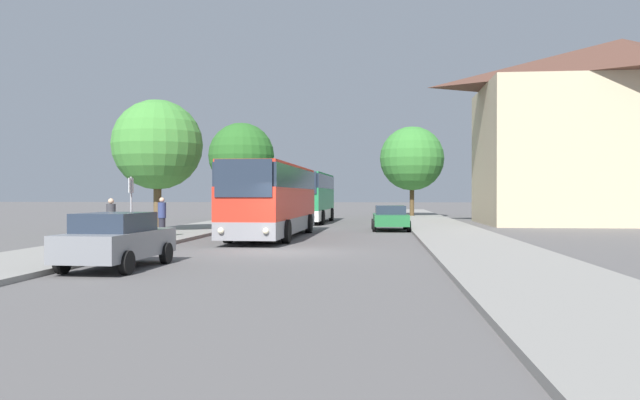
{
  "coord_description": "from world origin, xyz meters",
  "views": [
    {
      "loc": [
        3.3,
        -21.74,
        2.02
      ],
      "look_at": [
        -0.17,
        14.57,
        1.72
      ],
      "focal_mm": 35.0,
      "sensor_mm": 36.0,
      "label": 1
    }
  ],
  "objects_px": {
    "bus_middle": "(310,197)",
    "tree_left_near": "(241,156)",
    "parked_car_right_near": "(390,217)",
    "tree_left_far": "(157,145)",
    "bus_stop_sign": "(131,201)",
    "bus_front": "(273,199)",
    "pedestrian_waiting_near": "(111,220)",
    "parked_car_left_curb": "(117,240)",
    "pedestrian_waiting_far": "(162,217)",
    "tree_right_near": "(412,159)"
  },
  "relations": [
    {
      "from": "bus_front",
      "to": "pedestrian_waiting_near",
      "type": "height_order",
      "value": "bus_front"
    },
    {
      "from": "bus_front",
      "to": "parked_car_left_curb",
      "type": "distance_m",
      "value": 12.95
    },
    {
      "from": "pedestrian_waiting_near",
      "to": "pedestrian_waiting_far",
      "type": "xyz_separation_m",
      "value": [
        0.95,
        3.2,
        0.01
      ]
    },
    {
      "from": "bus_front",
      "to": "tree_right_near",
      "type": "xyz_separation_m",
      "value": [
        7.94,
        27.51,
        3.48
      ]
    },
    {
      "from": "bus_middle",
      "to": "bus_stop_sign",
      "type": "height_order",
      "value": "bus_middle"
    },
    {
      "from": "parked_car_left_curb",
      "to": "parked_car_right_near",
      "type": "bearing_deg",
      "value": 70.13
    },
    {
      "from": "parked_car_right_near",
      "to": "tree_left_far",
      "type": "bearing_deg",
      "value": 18.73
    },
    {
      "from": "bus_middle",
      "to": "parked_car_left_curb",
      "type": "bearing_deg",
      "value": -92.89
    },
    {
      "from": "bus_front",
      "to": "pedestrian_waiting_far",
      "type": "relative_size",
      "value": 6.93
    },
    {
      "from": "parked_car_left_curb",
      "to": "bus_stop_sign",
      "type": "distance_m",
      "value": 8.34
    },
    {
      "from": "bus_middle",
      "to": "pedestrian_waiting_near",
      "type": "relative_size",
      "value": 6.02
    },
    {
      "from": "bus_front",
      "to": "parked_car_right_near",
      "type": "relative_size",
      "value": 2.72
    },
    {
      "from": "bus_stop_sign",
      "to": "bus_front",
      "type": "bearing_deg",
      "value": 44.98
    },
    {
      "from": "pedestrian_waiting_far",
      "to": "bus_front",
      "type": "bearing_deg",
      "value": -97.05
    },
    {
      "from": "pedestrian_waiting_far",
      "to": "parked_car_right_near",
      "type": "bearing_deg",
      "value": -81.33
    },
    {
      "from": "parked_car_right_near",
      "to": "pedestrian_waiting_near",
      "type": "bearing_deg",
      "value": 44.09
    },
    {
      "from": "parked_car_right_near",
      "to": "tree_left_near",
      "type": "relative_size",
      "value": 0.59
    },
    {
      "from": "bus_front",
      "to": "pedestrian_waiting_far",
      "type": "xyz_separation_m",
      "value": [
        -4.69,
        -2.04,
        -0.78
      ]
    },
    {
      "from": "parked_car_left_curb",
      "to": "tree_left_far",
      "type": "distance_m",
      "value": 15.69
    },
    {
      "from": "tree_left_near",
      "to": "tree_right_near",
      "type": "bearing_deg",
      "value": 31.24
    },
    {
      "from": "bus_stop_sign",
      "to": "tree_left_far",
      "type": "height_order",
      "value": "tree_left_far"
    },
    {
      "from": "parked_car_left_curb",
      "to": "pedestrian_waiting_near",
      "type": "relative_size",
      "value": 2.48
    },
    {
      "from": "pedestrian_waiting_far",
      "to": "tree_left_near",
      "type": "bearing_deg",
      "value": -27.49
    },
    {
      "from": "tree_left_near",
      "to": "tree_right_near",
      "type": "distance_m",
      "value": 16.1
    },
    {
      "from": "bus_stop_sign",
      "to": "pedestrian_waiting_far",
      "type": "relative_size",
      "value": 1.48
    },
    {
      "from": "bus_front",
      "to": "tree_left_near",
      "type": "height_order",
      "value": "tree_left_near"
    },
    {
      "from": "parked_car_right_near",
      "to": "bus_front",
      "type": "bearing_deg",
      "value": 46.77
    },
    {
      "from": "parked_car_left_curb",
      "to": "tree_left_near",
      "type": "height_order",
      "value": "tree_left_near"
    },
    {
      "from": "bus_front",
      "to": "parked_car_left_curb",
      "type": "height_order",
      "value": "bus_front"
    },
    {
      "from": "pedestrian_waiting_near",
      "to": "tree_left_far",
      "type": "relative_size",
      "value": 0.26
    },
    {
      "from": "pedestrian_waiting_near",
      "to": "tree_right_near",
      "type": "distance_m",
      "value": 35.71
    },
    {
      "from": "pedestrian_waiting_far",
      "to": "parked_car_left_curb",
      "type": "bearing_deg",
      "value": 162.93
    },
    {
      "from": "bus_stop_sign",
      "to": "pedestrian_waiting_near",
      "type": "height_order",
      "value": "bus_stop_sign"
    },
    {
      "from": "parked_car_right_near",
      "to": "bus_middle",
      "type": "bearing_deg",
      "value": -61.12
    },
    {
      "from": "bus_middle",
      "to": "tree_right_near",
      "type": "xyz_separation_m",
      "value": [
        7.94,
        11.62,
        3.41
      ]
    },
    {
      "from": "parked_car_left_curb",
      "to": "tree_right_near",
      "type": "relative_size",
      "value": 0.53
    },
    {
      "from": "bus_middle",
      "to": "tree_left_near",
      "type": "xyz_separation_m",
      "value": [
        -5.82,
        3.27,
        3.22
      ]
    },
    {
      "from": "bus_middle",
      "to": "pedestrian_waiting_far",
      "type": "xyz_separation_m",
      "value": [
        -4.69,
        -17.93,
        -0.85
      ]
    },
    {
      "from": "bus_middle",
      "to": "tree_left_near",
      "type": "relative_size",
      "value": 1.38
    },
    {
      "from": "parked_car_left_curb",
      "to": "parked_car_right_near",
      "type": "xyz_separation_m",
      "value": [
        7.77,
        19.11,
        -0.05
      ]
    },
    {
      "from": "tree_left_far",
      "to": "parked_car_left_curb",
      "type": "bearing_deg",
      "value": -73.95
    },
    {
      "from": "bus_front",
      "to": "tree_left_near",
      "type": "relative_size",
      "value": 1.61
    },
    {
      "from": "bus_stop_sign",
      "to": "tree_left_near",
      "type": "distance_m",
      "value": 24.34
    },
    {
      "from": "bus_front",
      "to": "pedestrian_waiting_near",
      "type": "bearing_deg",
      "value": -136.04
    },
    {
      "from": "parked_car_left_curb",
      "to": "pedestrian_waiting_near",
      "type": "xyz_separation_m",
      "value": [
        -3.51,
        7.48,
        0.23
      ]
    },
    {
      "from": "bus_front",
      "to": "tree_left_far",
      "type": "distance_m",
      "value": 7.17
    },
    {
      "from": "pedestrian_waiting_near",
      "to": "tree_right_near",
      "type": "bearing_deg",
      "value": 99.49
    },
    {
      "from": "bus_middle",
      "to": "tree_left_far",
      "type": "bearing_deg",
      "value": -113.01
    },
    {
      "from": "bus_front",
      "to": "tree_right_near",
      "type": "relative_size",
      "value": 1.52
    },
    {
      "from": "pedestrian_waiting_near",
      "to": "bus_front",
      "type": "bearing_deg",
      "value": 74.93
    }
  ]
}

